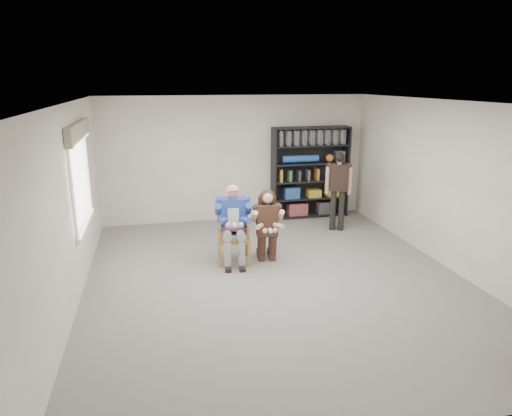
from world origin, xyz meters
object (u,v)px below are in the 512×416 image
object	(u,v)px
seated_man	(233,224)
standing_man	(338,192)
kneeling_woman	(267,227)
bookshelf	(310,173)
armchair	(233,233)

from	to	relation	value
seated_man	standing_man	size ratio (longest dim) A/B	0.84
kneeling_woman	standing_man	world-z (taller)	standing_man
bookshelf	seated_man	bearing A→B (deg)	-133.26
armchair	seated_man	world-z (taller)	seated_man
seated_man	bookshelf	distance (m)	3.28
armchair	standing_man	distance (m)	2.79
seated_man	kneeling_woman	distance (m)	0.60
armchair	standing_man	world-z (taller)	standing_man
seated_man	standing_man	xyz separation A→B (m)	(2.47, 1.27, 0.14)
seated_man	kneeling_woman	xyz separation A→B (m)	(0.58, -0.12, -0.06)
armchair	standing_man	bearing A→B (deg)	33.96
seated_man	bookshelf	bearing A→B (deg)	53.55
kneeling_woman	bookshelf	bearing A→B (deg)	63.25
bookshelf	armchair	bearing A→B (deg)	-133.26
armchair	standing_man	xyz separation A→B (m)	(2.47, 1.27, 0.30)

